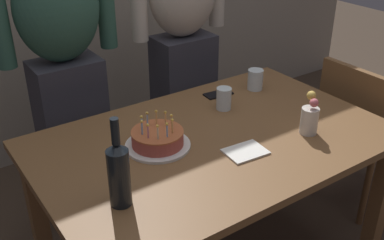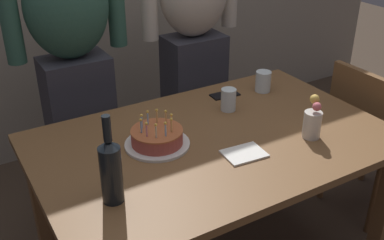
# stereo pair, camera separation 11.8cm
# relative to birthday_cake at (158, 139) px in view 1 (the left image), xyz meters

# --- Properties ---
(dining_table) EXTENTS (1.50, 0.96, 0.74)m
(dining_table) POSITION_rel_birthday_cake_xyz_m (0.24, -0.07, -0.13)
(dining_table) COLOR brown
(dining_table) RESTS_ON ground_plane
(birthday_cake) EXTENTS (0.27, 0.27, 0.14)m
(birthday_cake) POSITION_rel_birthday_cake_xyz_m (0.00, 0.00, 0.00)
(birthday_cake) COLOR white
(birthday_cake) RESTS_ON dining_table
(water_glass_near) EXTENTS (0.07, 0.07, 0.11)m
(water_glass_near) POSITION_rel_birthday_cake_xyz_m (0.44, 0.12, 0.02)
(water_glass_near) COLOR silver
(water_glass_near) RESTS_ON dining_table
(water_glass_far) EXTENTS (0.08, 0.08, 0.11)m
(water_glass_far) POSITION_rel_birthday_cake_xyz_m (0.72, 0.21, 0.02)
(water_glass_far) COLOR silver
(water_glass_far) RESTS_ON dining_table
(wine_bottle) EXTENTS (0.08, 0.08, 0.33)m
(wine_bottle) POSITION_rel_birthday_cake_xyz_m (-0.29, -0.25, 0.09)
(wine_bottle) COLOR black
(wine_bottle) RESTS_ON dining_table
(cell_phone) EXTENTS (0.15, 0.08, 0.01)m
(cell_phone) POSITION_rel_birthday_cake_xyz_m (0.52, 0.27, -0.03)
(cell_phone) COLOR black
(cell_phone) RESTS_ON dining_table
(napkin_stack) EXTENTS (0.17, 0.14, 0.01)m
(napkin_stack) POSITION_rel_birthday_cake_xyz_m (0.27, -0.24, -0.03)
(napkin_stack) COLOR white
(napkin_stack) RESTS_ON dining_table
(flower_vase) EXTENTS (0.08, 0.08, 0.19)m
(flower_vase) POSITION_rel_birthday_cake_xyz_m (0.60, -0.27, 0.04)
(flower_vase) COLOR silver
(flower_vase) RESTS_ON dining_table
(person_man_bearded) EXTENTS (0.61, 0.27, 1.66)m
(person_man_bearded) POSITION_rel_birthday_cake_xyz_m (-0.11, 0.71, 0.10)
(person_man_bearded) COLOR #33333D
(person_man_bearded) RESTS_ON ground_plane
(person_woman_cardigan) EXTENTS (0.61, 0.27, 1.66)m
(person_woman_cardigan) POSITION_rel_birthday_cake_xyz_m (0.60, 0.71, 0.10)
(person_woman_cardigan) COLOR #33333D
(person_woman_cardigan) RESTS_ON ground_plane
(dining_chair) EXTENTS (0.42, 0.42, 0.87)m
(dining_chair) POSITION_rel_birthday_cake_xyz_m (1.20, -0.11, -0.26)
(dining_chair) COLOR brown
(dining_chair) RESTS_ON ground_plane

